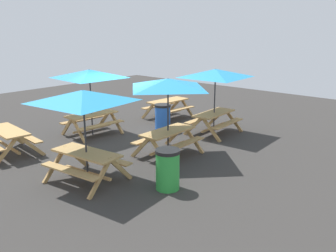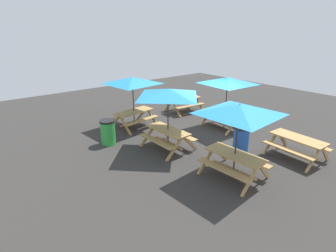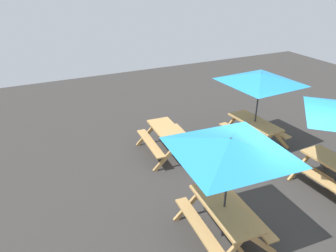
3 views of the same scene
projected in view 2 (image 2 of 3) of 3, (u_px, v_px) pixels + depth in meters
ground_plane at (204, 137)px, 10.93m from camera, size 24.00×24.00×0.00m
picnic_table_0 at (297, 143)px, 9.04m from camera, size 1.88×1.62×0.81m
picnic_table_1 at (168, 97)px, 9.26m from camera, size 2.05×2.05×2.34m
picnic_table_2 at (239, 115)px, 7.38m from camera, size 2.82×2.82×2.34m
picnic_table_3 at (227, 84)px, 11.38m from camera, size 2.82×2.82×2.34m
picnic_table_4 at (184, 101)px, 14.15m from camera, size 1.68×1.93×0.81m
picnic_table_5 at (133, 84)px, 11.41m from camera, size 2.81×2.81×2.34m
trash_bin_blue at (241, 139)px, 9.54m from camera, size 0.59×0.59×0.98m
trash_bin_green at (108, 132)px, 10.17m from camera, size 0.59×0.59×0.98m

